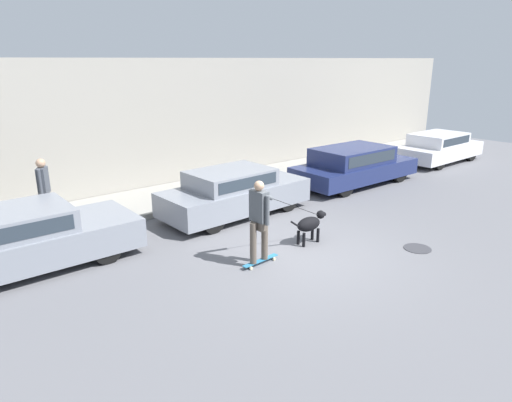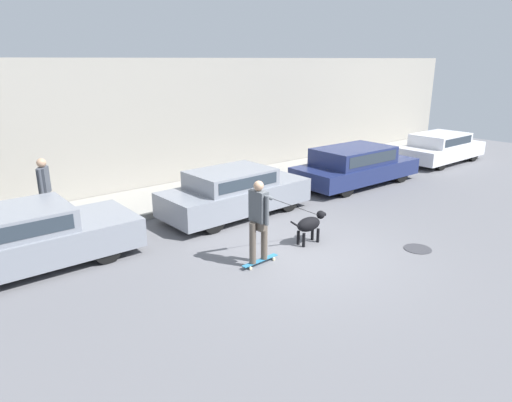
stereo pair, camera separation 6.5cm
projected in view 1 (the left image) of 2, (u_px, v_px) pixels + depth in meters
The scene contains 12 objects.
ground_plane at pixel (301, 255), 9.91m from camera, with size 36.00×36.00×0.00m, color slate.
back_wall at pixel (150, 126), 14.31m from camera, with size 32.00×0.30×4.11m.
sidewalk_curb at pixel (175, 196), 13.87m from camera, with size 30.00×2.46×0.16m.
parked_car_0 at pixel (19, 241), 9.04m from camera, with size 4.53×1.79×1.27m.
parked_car_1 at pixel (234, 193), 12.28m from camera, with size 4.20×1.79×1.27m.
parked_car_2 at pixel (354, 166), 15.34m from camera, with size 4.60×1.90×1.28m.
parked_car_3 at pixel (439, 148), 18.63m from camera, with size 4.12×1.74×1.20m.
dog at pixel (310, 224), 10.43m from camera, with size 1.09×0.33×0.71m.
skateboarder at pixel (260, 218), 9.15m from camera, with size 2.42×0.56×1.79m.
pedestrian_with_bag at pixel (44, 190), 10.78m from camera, with size 0.41×0.58×1.70m.
manhole_cover at pixel (417, 248), 10.23m from camera, with size 0.60×0.60×0.01m.
fire_hydrant at pixel (277, 182), 14.42m from camera, with size 0.18×0.18×0.66m.
Camera 1 is at (-6.54, -6.42, 4.07)m, focal length 32.00 mm.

